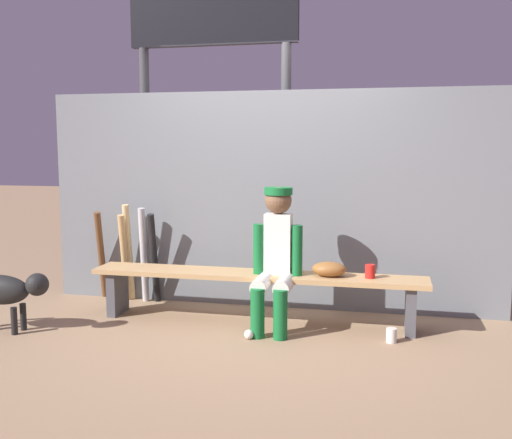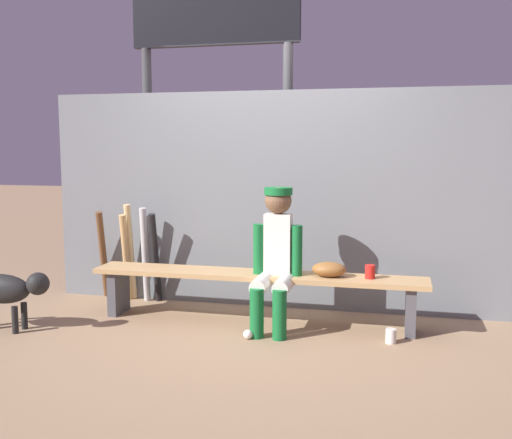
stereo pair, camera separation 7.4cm
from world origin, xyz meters
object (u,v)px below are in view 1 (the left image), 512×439
at_px(dugout_bench, 256,283).
at_px(baseball, 249,334).
at_px(bat_wood_natural, 129,253).
at_px(cup_on_ground, 391,335).
at_px(baseball_glove, 329,269).
at_px(scoreboard, 219,53).
at_px(bat_wood_dark, 101,255).
at_px(bat_wood_tan, 124,258).
at_px(cup_on_bench, 370,271).
at_px(dog, 6,291).
at_px(bat_aluminum_black, 154,258).
at_px(player_seated, 276,253).
at_px(bat_aluminum_silver, 144,255).

relative_size(dugout_bench, baseball, 38.10).
bearing_deg(bat_wood_natural, cup_on_ground, -16.15).
bearing_deg(baseball_glove, scoreboard, 137.77).
xyz_separation_m(baseball_glove, scoreboard, (-1.24, 1.13, 1.92)).
distance_m(bat_wood_natural, cup_on_ground, 2.60).
bearing_deg(bat_wood_dark, baseball_glove, -11.08).
height_order(bat_wood_tan, cup_on_bench, bat_wood_tan).
xyz_separation_m(bat_wood_dark, baseball, (1.68, -0.87, -0.40)).
xyz_separation_m(dugout_bench, bat_wood_natural, (-1.35, 0.44, 0.13)).
bearing_deg(scoreboard, dog, -125.05).
xyz_separation_m(bat_aluminum_black, baseball, (1.11, -0.82, -0.40)).
height_order(bat_wood_dark, scoreboard, scoreboard).
bearing_deg(bat_aluminum_black, player_seated, -21.42).
bearing_deg(scoreboard, dugout_bench, -60.67).
relative_size(dugout_bench, bat_wood_tan, 3.30).
relative_size(bat_wood_natural, dog, 1.11).
xyz_separation_m(bat_aluminum_black, scoreboard, (0.43, 0.74, 1.98)).
xyz_separation_m(bat_aluminum_silver, dog, (-0.72, -1.08, -0.12)).
xyz_separation_m(cup_on_ground, cup_on_bench, (-0.18, 0.28, 0.43)).
relative_size(bat_wood_natural, cup_on_bench, 8.52).
bearing_deg(bat_wood_dark, dugout_bench, -15.04).
height_order(player_seated, baseball, player_seated).
bearing_deg(bat_wood_dark, cup_on_ground, -14.46).
height_order(dugout_bench, cup_on_ground, dugout_bench).
height_order(bat_wood_natural, scoreboard, scoreboard).
xyz_separation_m(baseball_glove, bat_wood_tan, (-1.98, 0.39, -0.06)).
bearing_deg(baseball, bat_wood_dark, 152.52).
bearing_deg(baseball_glove, dugout_bench, 180.00).
bearing_deg(scoreboard, player_seated, -56.39).
bearing_deg(baseball_glove, baseball, -142.76).
height_order(player_seated, bat_wood_dark, player_seated).
height_order(baseball_glove, bat_wood_natural, bat_wood_natural).
height_order(bat_wood_tan, cup_on_ground, bat_wood_tan).
relative_size(bat_wood_tan, scoreboard, 0.25).
height_order(bat_wood_dark, dog, bat_wood_dark).
distance_m(bat_aluminum_silver, bat_wood_tan, 0.19).
bearing_deg(scoreboard, cup_on_ground, -38.65).
distance_m(dugout_bench, bat_wood_tan, 1.43).
relative_size(bat_aluminum_silver, cup_on_bench, 8.27).
bearing_deg(bat_aluminum_silver, dog, -123.56).
relative_size(dugout_bench, bat_aluminum_silver, 3.10).
relative_size(dugout_bench, cup_on_bench, 25.63).
height_order(bat_wood_natural, bat_wood_dark, bat_wood_natural).
bearing_deg(player_seated, baseball_glove, 14.24).
xyz_separation_m(bat_wood_natural, bat_wood_tan, (-0.02, -0.05, -0.04)).
xyz_separation_m(dugout_bench, scoreboard, (-0.63, 1.13, 2.07)).
bearing_deg(dugout_bench, bat_aluminum_silver, 160.97).
height_order(bat_wood_tan, baseball, bat_wood_tan).
xyz_separation_m(bat_wood_dark, cup_on_bench, (2.57, -0.43, 0.05)).
relative_size(baseball_glove, bat_wood_tan, 0.33).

